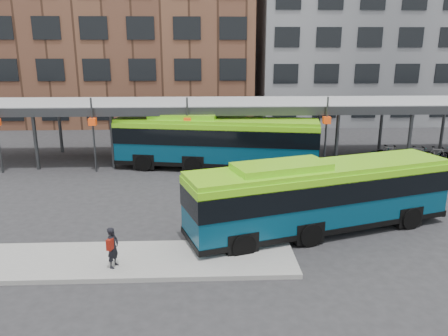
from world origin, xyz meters
TOP-DOWN VIEW (x-y plane):
  - ground at (0.00, 0.00)m, footprint 120.00×120.00m
  - boarding_island at (-5.50, -3.00)m, footprint 14.00×3.00m
  - canopy at (-0.06, 12.87)m, footprint 40.00×6.53m
  - building_brick at (-10.00, 32.00)m, footprint 26.00×14.00m
  - building_grey at (16.00, 32.00)m, footprint 24.00×14.00m
  - bus_front at (3.07, -0.37)m, footprint 12.06×6.06m
  - bus_rear at (-1.19, 10.27)m, footprint 13.55×5.18m
  - pedestrian at (-5.18, -3.64)m, footprint 0.52×0.65m
  - bike_rack at (13.01, 11.88)m, footprint 6.08×1.66m

SIDE VIEW (x-z plane):
  - ground at x=0.00m, z-range 0.00..0.00m
  - boarding_island at x=-5.50m, z-range 0.00..0.18m
  - bike_rack at x=13.01m, z-range -0.05..1.01m
  - pedestrian at x=-5.18m, z-range 0.19..1.70m
  - bus_front at x=3.07m, z-range 0.07..3.34m
  - bus_rear at x=-1.19m, z-range 0.08..3.73m
  - canopy at x=-0.06m, z-range 1.51..6.31m
  - building_grey at x=16.00m, z-range 0.00..20.00m
  - building_brick at x=-10.00m, z-range 0.00..22.00m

